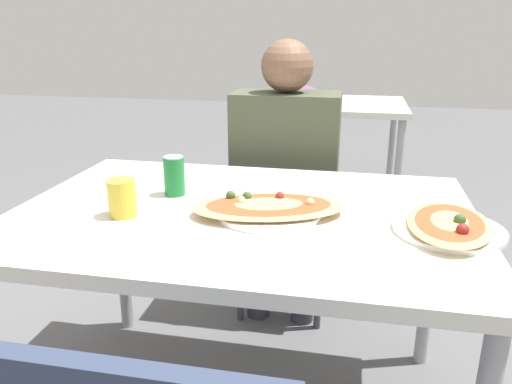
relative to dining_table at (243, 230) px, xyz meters
name	(u,v)px	position (x,y,z in m)	size (l,w,h in m)	color
dining_table	(243,230)	(0.00, 0.00, 0.00)	(1.34, 0.91, 0.73)	silver
chair_far_seated	(288,199)	(0.03, 0.79, -0.17)	(0.40, 0.40, 0.88)	#2D3851
person_seated	(285,161)	(0.03, 0.68, 0.04)	(0.44, 0.25, 1.20)	#2D2D38
pizza_main	(268,208)	(0.08, -0.02, 0.09)	(0.48, 0.34, 0.05)	white
soda_can	(174,176)	(-0.24, 0.09, 0.13)	(0.07, 0.07, 0.12)	#197233
drink_glass	(122,198)	(-0.32, -0.11, 0.12)	(0.08, 0.08, 0.11)	gold
pizza_second	(449,226)	(0.56, -0.06, 0.08)	(0.29, 0.36, 0.06)	white
background_table	(320,110)	(0.06, 2.21, 0.01)	(1.10, 0.80, 0.85)	silver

